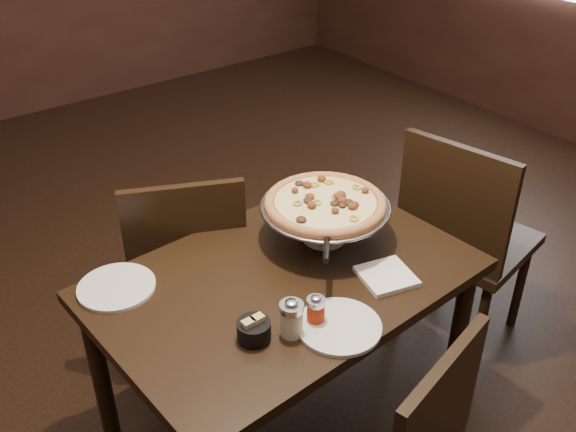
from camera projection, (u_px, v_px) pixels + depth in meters
room at (308, 45)px, 1.62m from camera, size 6.04×7.04×2.84m
dining_table at (285, 299)px, 2.00m from camera, size 1.17×0.81×0.70m
pizza_stand at (325, 204)px, 2.04m from camera, size 0.42×0.42×0.17m
parmesan_shaker at (291, 318)px, 1.70m from camera, size 0.07×0.07×0.12m
pepper_flake_shaker at (316, 310)px, 1.75m from camera, size 0.05×0.05×0.09m
packet_caddy at (254, 330)px, 1.70m from camera, size 0.09×0.09×0.07m
napkin_stack at (386, 276)px, 1.93m from camera, size 0.19×0.19×0.02m
plate_left at (117, 287)px, 1.89m from camera, size 0.23×0.23×0.01m
plate_near at (339, 326)px, 1.75m from camera, size 0.23×0.23×0.01m
serving_spatula at (326, 250)px, 1.83m from camera, size 0.15×0.15×0.02m
chair_far at (188, 265)px, 2.37m from camera, size 0.55×0.55×0.88m
chair_side at (463, 235)px, 2.48m from camera, size 0.51×0.51×0.94m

